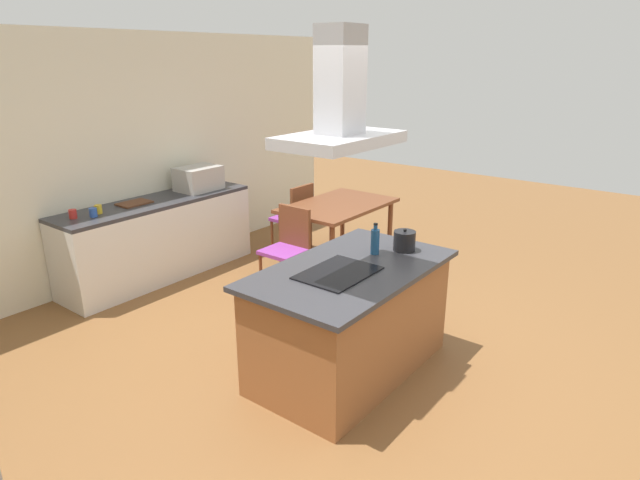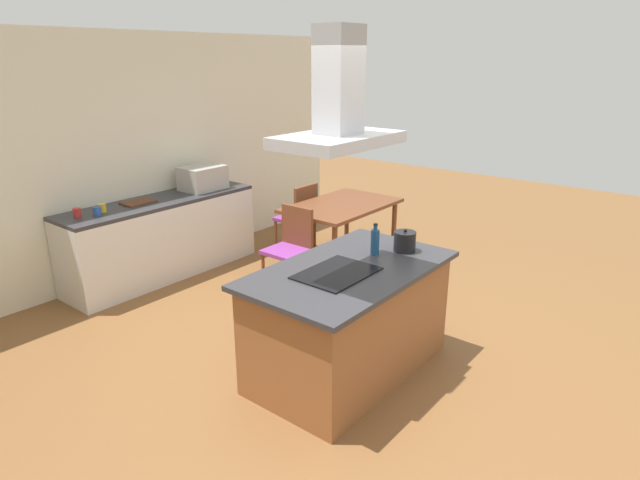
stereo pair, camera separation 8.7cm
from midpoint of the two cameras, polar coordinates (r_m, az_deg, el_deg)
ground at (r=5.44m, az=-9.56°, el=-7.98°), size 16.00×16.00×0.00m
wall_back at (r=6.40m, az=-20.89°, el=7.88°), size 7.20×0.10×2.70m
kitchen_island at (r=4.34m, az=3.65°, el=-8.37°), size 1.71×1.00×0.90m
cooktop at (r=4.02m, az=2.40°, el=-3.50°), size 0.60×0.44×0.01m
tea_kettle at (r=4.52m, az=9.48°, el=-0.14°), size 0.23×0.18×0.19m
olive_oil_bottle at (r=4.40m, az=6.39°, el=-0.16°), size 0.07×0.07×0.26m
back_counter at (r=6.47m, az=-15.89°, el=0.26°), size 2.30×0.62×0.90m
countertop_microwave at (r=6.69m, az=-11.90°, el=6.43°), size 0.50×0.38×0.28m
coffee_mug_red at (r=5.92m, az=-23.86°, el=2.66°), size 0.08×0.08×0.09m
coffee_mug_blue at (r=5.90m, az=-22.06°, el=2.83°), size 0.08×0.08×0.09m
coffee_mug_yellow at (r=6.00m, az=-21.59°, el=3.15°), size 0.08×0.08×0.09m
cutting_board at (r=6.26m, az=-18.23°, el=3.81°), size 0.34×0.24×0.02m
dining_table at (r=6.52m, az=2.67°, el=3.12°), size 1.40×0.90×0.75m
chair_facing_back_wall at (r=6.96m, az=-1.77°, el=2.80°), size 0.42×0.42×0.89m
chair_at_left_end at (r=5.89m, az=-2.63°, el=-0.25°), size 0.42×0.42×0.89m
range_hood at (r=3.73m, az=2.65°, el=13.72°), size 0.90×0.55×0.78m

